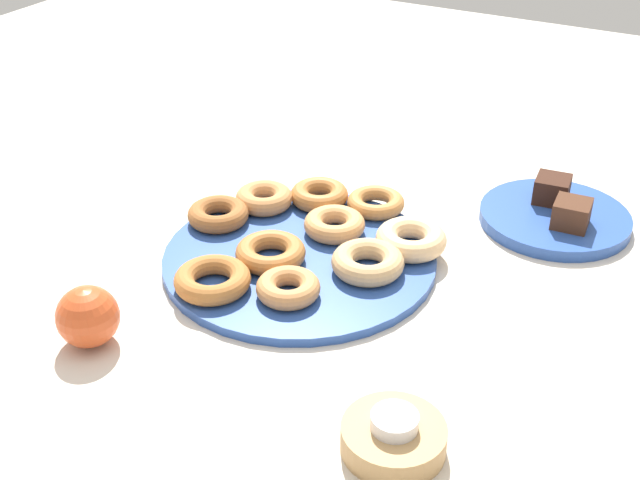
# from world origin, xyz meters

# --- Properties ---
(ground_plane) EXTENTS (2.40, 2.40, 0.00)m
(ground_plane) POSITION_xyz_m (0.00, 0.00, 0.00)
(ground_plane) COLOR beige
(donut_plate) EXTENTS (0.35, 0.35, 0.01)m
(donut_plate) POSITION_xyz_m (0.00, 0.00, 0.01)
(donut_plate) COLOR #284C9E
(donut_plate) RESTS_ON ground_plane
(donut_0) EXTENTS (0.13, 0.13, 0.03)m
(donut_0) POSITION_xyz_m (0.12, -0.05, 0.03)
(donut_0) COLOR #AD6B33
(donut_0) RESTS_ON donut_plate
(donut_1) EXTENTS (0.09, 0.09, 0.03)m
(donut_1) POSITION_xyz_m (-0.01, 0.09, 0.03)
(donut_1) COLOR tan
(donut_1) RESTS_ON donut_plate
(donut_2) EXTENTS (0.11, 0.11, 0.03)m
(donut_2) POSITION_xyz_m (0.03, -0.02, 0.03)
(donut_2) COLOR #AD6B33
(donut_2) RESTS_ON donut_plate
(donut_3) EXTENTS (0.12, 0.12, 0.03)m
(donut_3) POSITION_xyz_m (-0.02, -0.14, 0.02)
(donut_3) COLOR #995B2D
(donut_3) RESTS_ON donut_plate
(donut_4) EXTENTS (0.10, 0.10, 0.03)m
(donut_4) POSITION_xyz_m (-0.13, -0.04, 0.03)
(donut_4) COLOR #AD6B33
(donut_4) RESTS_ON donut_plate
(donut_5) EXTENTS (0.11, 0.11, 0.02)m
(donut_5) POSITION_xyz_m (-0.15, 0.04, 0.02)
(donut_5) COLOR #BC7A3D
(donut_5) RESTS_ON donut_plate
(donut_6) EXTENTS (0.09, 0.09, 0.03)m
(donut_6) POSITION_xyz_m (-0.07, 0.01, 0.03)
(donut_6) COLOR tan
(donut_6) RESTS_ON donut_plate
(donut_7) EXTENTS (0.09, 0.09, 0.02)m
(donut_7) POSITION_xyz_m (0.09, 0.03, 0.02)
(donut_7) COLOR #C6844C
(donut_7) RESTS_ON donut_plate
(donut_8) EXTENTS (0.12, 0.12, 0.03)m
(donut_8) POSITION_xyz_m (-0.08, 0.12, 0.03)
(donut_8) COLOR #EABC84
(donut_8) RESTS_ON donut_plate
(donut_9) EXTENTS (0.11, 0.11, 0.03)m
(donut_9) POSITION_xyz_m (-0.09, -0.11, 0.03)
(donut_9) COLOR #C6844C
(donut_9) RESTS_ON donut_plate
(cake_plate) EXTENTS (0.21, 0.21, 0.02)m
(cake_plate) POSITION_xyz_m (-0.26, 0.26, 0.01)
(cake_plate) COLOR #284C9E
(cake_plate) RESTS_ON ground_plane
(brownie_near) EXTENTS (0.05, 0.05, 0.04)m
(brownie_near) POSITION_xyz_m (-0.29, 0.25, 0.04)
(brownie_near) COLOR #381E14
(brownie_near) RESTS_ON cake_plate
(brownie_far) EXTENTS (0.05, 0.05, 0.04)m
(brownie_far) POSITION_xyz_m (-0.23, 0.29, 0.04)
(brownie_far) COLOR #472819
(brownie_far) RESTS_ON cake_plate
(candle_holder) EXTENTS (0.10, 0.10, 0.03)m
(candle_holder) POSITION_xyz_m (0.24, 0.24, 0.01)
(candle_holder) COLOR tan
(candle_holder) RESTS_ON ground_plane
(tealight) EXTENTS (0.05, 0.05, 0.01)m
(tealight) POSITION_xyz_m (0.24, 0.24, 0.04)
(tealight) COLOR silver
(tealight) RESTS_ON candle_holder
(apple) EXTENTS (0.07, 0.07, 0.07)m
(apple) POSITION_xyz_m (0.25, -0.12, 0.04)
(apple) COLOR #CC4C23
(apple) RESTS_ON ground_plane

